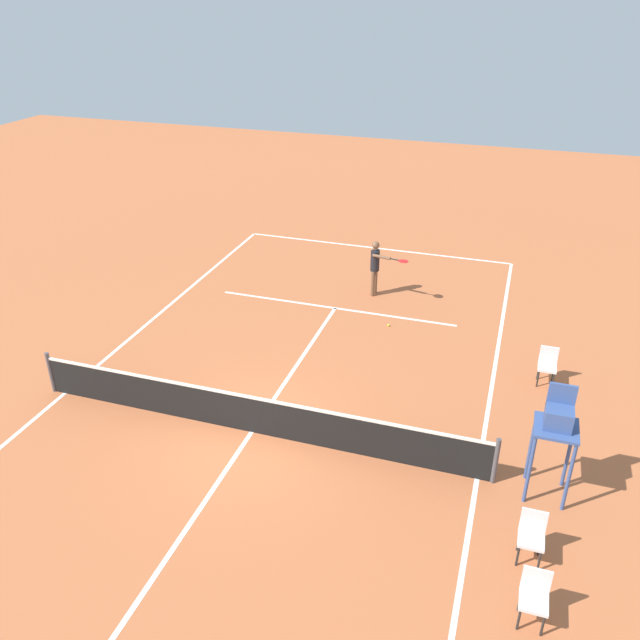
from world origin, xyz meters
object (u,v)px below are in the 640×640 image
Objects in this scene: tennis_ball at (389,325)px; umpire_chair at (557,426)px; courtside_chair_near at (532,534)px; courtside_chair_mid at (548,364)px; courtside_chair_far at (534,595)px; player_serving at (376,264)px.

umpire_chair is (-4.38, 5.76, 1.57)m from tennis_ball.
courtside_chair_near is at bearing 82.54° from umpire_chair.
courtside_chair_far is at bearing 89.11° from courtside_chair_mid.
umpire_chair is (-5.26, 7.69, 0.53)m from player_serving.
player_serving is 11.88m from courtside_chair_far.
courtside_chair_mid is (-4.34, 1.68, 0.50)m from tennis_ball.
player_serving is 2.36m from tennis_ball.
umpire_chair is 2.54× the size of courtside_chair_near.
tennis_ball is 4.68m from courtside_chair_mid.
courtside_chair_near is 1.00× the size of courtside_chair_far.
courtside_chair_near is (-4.15, 7.52, 0.50)m from tennis_ball.
player_serving is at bearing -34.67° from courtside_chair_mid.
tennis_ball is at bearing -21.16° from courtside_chair_mid.
courtside_chair_far reaches higher than tennis_ball.
umpire_chair is at bearing -97.46° from courtside_chair_near.
player_serving is 0.74× the size of umpire_chair.
courtside_chair_near is at bearing 38.61° from player_serving.
tennis_ball is at bearing -64.29° from courtside_chair_far.
courtside_chair_mid is at bearing -89.43° from umpire_chair.
player_serving reaches higher than courtside_chair_mid.
umpire_chair is 2.54× the size of courtside_chair_mid.
umpire_chair reaches higher than courtside_chair_near.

